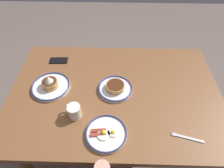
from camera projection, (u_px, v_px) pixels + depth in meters
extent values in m
plane|color=#6C5D54|center=(115.00, 139.00, 1.85)|extent=(6.00, 6.00, 0.00)
cube|color=brown|center=(116.00, 93.00, 1.33)|extent=(1.46, 0.98, 0.05)
cylinder|color=brown|center=(179.00, 88.00, 1.85)|extent=(0.06, 0.06, 0.69)
cylinder|color=brown|center=(53.00, 85.00, 1.87)|extent=(0.06, 0.06, 0.69)
cylinder|color=brown|center=(27.00, 165.00, 1.35)|extent=(0.06, 0.06, 0.69)
cylinder|color=white|center=(115.00, 89.00, 1.31)|extent=(0.24, 0.24, 0.01)
torus|color=navy|center=(115.00, 88.00, 1.30)|extent=(0.24, 0.24, 0.01)
cylinder|color=tan|center=(115.00, 88.00, 1.30)|extent=(0.13, 0.13, 0.01)
cylinder|color=tan|center=(115.00, 87.00, 1.29)|extent=(0.13, 0.13, 0.01)
cylinder|color=tan|center=(115.00, 85.00, 1.28)|extent=(0.13, 0.13, 0.01)
cylinder|color=#4C2814|center=(115.00, 85.00, 1.28)|extent=(0.12, 0.12, 0.00)
cylinder|color=white|center=(107.00, 134.00, 1.08)|extent=(0.24, 0.24, 0.01)
torus|color=navy|center=(107.00, 133.00, 1.07)|extent=(0.24, 0.24, 0.01)
cylinder|color=white|center=(113.00, 132.00, 1.08)|extent=(0.06, 0.06, 0.01)
sphere|color=yellow|center=(113.00, 132.00, 1.07)|extent=(0.02, 0.02, 0.02)
cylinder|color=white|center=(104.00, 135.00, 1.07)|extent=(0.07, 0.07, 0.01)
sphere|color=yellow|center=(104.00, 132.00, 1.07)|extent=(0.03, 0.03, 0.03)
cube|color=maroon|center=(99.00, 131.00, 1.08)|extent=(0.09, 0.03, 0.01)
cube|color=maroon|center=(98.00, 134.00, 1.07)|extent=(0.09, 0.03, 0.01)
cylinder|color=white|center=(51.00, 87.00, 1.33)|extent=(0.27, 0.27, 0.01)
torus|color=navy|center=(51.00, 86.00, 1.32)|extent=(0.27, 0.27, 0.01)
cylinder|color=#CF9348|center=(51.00, 86.00, 1.32)|extent=(0.11, 0.11, 0.01)
cylinder|color=#D79B4D|center=(51.00, 84.00, 1.31)|extent=(0.11, 0.11, 0.01)
cylinder|color=tan|center=(50.00, 83.00, 1.30)|extent=(0.11, 0.11, 0.01)
cylinder|color=tan|center=(50.00, 82.00, 1.29)|extent=(0.11, 0.11, 0.01)
cylinder|color=#4C2814|center=(49.00, 81.00, 1.28)|extent=(0.10, 0.10, 0.00)
cone|color=white|center=(49.00, 79.00, 1.27)|extent=(0.06, 0.06, 0.04)
cylinder|color=white|center=(75.00, 112.00, 1.14)|extent=(0.08, 0.08, 0.09)
torus|color=white|center=(70.00, 108.00, 1.15)|extent=(0.06, 0.04, 0.06)
cylinder|color=brown|center=(74.00, 109.00, 1.12)|extent=(0.07, 0.07, 0.01)
cube|color=black|center=(59.00, 61.00, 1.52)|extent=(0.15, 0.08, 0.01)
cube|color=silver|center=(188.00, 138.00, 1.07)|extent=(0.17, 0.06, 0.01)
cube|color=silver|center=(174.00, 133.00, 1.09)|extent=(0.03, 0.01, 0.00)
cube|color=silver|center=(174.00, 134.00, 1.09)|extent=(0.03, 0.01, 0.00)
cube|color=silver|center=(174.00, 135.00, 1.08)|extent=(0.03, 0.01, 0.00)
cube|color=silver|center=(174.00, 136.00, 1.08)|extent=(0.03, 0.01, 0.00)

